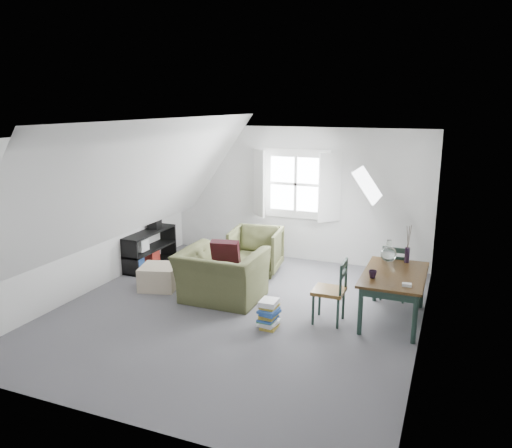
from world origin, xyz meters
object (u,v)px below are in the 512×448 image
at_px(media_shelf, 147,251).
at_px(ottoman, 159,277).
at_px(dining_chair_far, 394,271).
at_px(magazine_stack, 269,314).
at_px(dining_table, 394,279).
at_px(armchair_far, 256,271).
at_px(dining_chair_near, 332,290).
at_px(armchair_near, 222,300).

bearing_deg(media_shelf, ottoman, -46.39).
height_order(dining_chair_far, magazine_stack, dining_chair_far).
bearing_deg(magazine_stack, dining_table, 30.00).
relative_size(armchair_far, ottoman, 1.54).
distance_m(armchair_far, media_shelf, 2.04).
xyz_separation_m(dining_chair_far, magazine_stack, (-1.41, -1.66, -0.26)).
height_order(ottoman, media_shelf, media_shelf).
bearing_deg(armchair_far, media_shelf, -174.38).
distance_m(dining_chair_near, magazine_stack, 0.91).
xyz_separation_m(armchair_far, dining_chair_far, (2.42, -0.39, 0.45)).
bearing_deg(armchair_far, dining_chair_near, -49.50).
distance_m(dining_table, dining_chair_near, 0.87).
bearing_deg(dining_table, dining_chair_far, 95.56).
height_order(armchair_near, dining_chair_near, dining_chair_near).
bearing_deg(dining_chair_near, armchair_far, -132.09).
xyz_separation_m(ottoman, dining_table, (3.65, 0.15, 0.40)).
distance_m(armchair_near, dining_chair_far, 2.66).
bearing_deg(ottoman, dining_chair_near, -4.56).
bearing_deg(ottoman, dining_chair_far, 14.91).
height_order(dining_table, media_shelf, dining_table).
distance_m(armchair_far, dining_chair_far, 2.49).
bearing_deg(dining_chair_far, ottoman, 28.82).
relative_size(dining_table, dining_chair_far, 1.58).
height_order(armchair_far, dining_table, dining_table).
distance_m(ottoman, dining_table, 3.68).
height_order(dining_chair_far, dining_chair_near, dining_chair_near).
relative_size(armchair_near, dining_chair_far, 1.40).
distance_m(dining_chair_far, magazine_stack, 2.19).
distance_m(armchair_far, ottoman, 1.77).
bearing_deg(magazine_stack, ottoman, 161.84).
distance_m(media_shelf, magazine_stack, 3.38).
xyz_separation_m(dining_chair_near, media_shelf, (-3.71, 1.11, -0.17)).
relative_size(media_shelf, magazine_stack, 3.33).
distance_m(ottoman, media_shelf, 1.21).
distance_m(armchair_near, dining_table, 2.57).
xyz_separation_m(armchair_far, ottoman, (-1.15, -1.34, 0.19)).
relative_size(dining_table, magazine_stack, 3.56).
height_order(media_shelf, magazine_stack, media_shelf).
xyz_separation_m(ottoman, magazine_stack, (2.16, -0.71, 0.00)).
xyz_separation_m(armchair_near, ottoman, (-1.16, 0.08, 0.19)).
bearing_deg(dining_table, magazine_stack, -150.59).
xyz_separation_m(dining_table, magazine_stack, (-1.49, -0.86, -0.40)).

